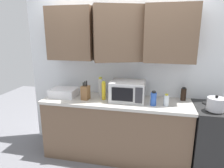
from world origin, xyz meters
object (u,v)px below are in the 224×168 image
kettle (216,104)px  microwave (128,91)px  bottle_soy_dark (183,94)px  bottle_yellow_mustard (104,91)px  stove_range (221,140)px  bottle_blue_cleaner (153,99)px  dish_rack (64,92)px  bottle_white_jar (101,86)px  bottle_clear_tall (166,100)px  knife_block (85,92)px

kettle → microwave: size_ratio=0.44×
bottle_soy_dark → bottle_yellow_mustard: bearing=-169.4°
stove_range → microwave: (-1.28, 0.04, 0.59)m
stove_range → bottle_blue_cleaner: size_ratio=4.60×
dish_rack → bottle_yellow_mustard: 0.63m
bottle_yellow_mustard → bottle_white_jar: bottle_white_jar is taller
dish_rack → bottle_blue_cleaner: bottle_blue_cleaner is taller
microwave → bottle_clear_tall: microwave is taller
knife_block → bottle_white_jar: 0.31m
bottle_soy_dark → bottle_blue_cleaner: (-0.41, -0.30, 0.00)m
microwave → bottle_yellow_mustard: bearing=-173.7°
kettle → knife_block: size_ratio=0.75×
microwave → bottle_clear_tall: size_ratio=2.96×
kettle → bottle_clear_tall: 0.59m
dish_rack → bottle_soy_dark: bottle_soy_dark is taller
kettle → bottle_blue_cleaner: size_ratio=1.06×
bottle_white_jar → bottle_blue_cleaner: bearing=-20.6°
stove_range → knife_block: (-1.88, -0.05, 0.55)m
stove_range → knife_block: size_ratio=3.24×
microwave → bottle_soy_dark: microwave is taller
knife_block → bottle_yellow_mustard: bearing=11.5°
microwave → bottle_yellow_mustard: size_ratio=1.76×
bottle_soy_dark → bottle_yellow_mustard: 1.14m
dish_rack → bottle_soy_dark: (1.75, 0.19, 0.03)m
kettle → bottle_clear_tall: (-0.58, 0.07, -0.02)m
dish_rack → knife_block: knife_block is taller
bottle_soy_dark → bottle_clear_tall: 0.38m
kettle → bottle_blue_cleaner: bearing=176.3°
microwave → bottle_clear_tall: bearing=-11.7°
stove_range → kettle: bearing=-140.5°
stove_range → bottle_soy_dark: bearing=157.1°
bottle_blue_cleaner → bottle_clear_tall: bearing=7.4°
knife_block → bottle_clear_tall: size_ratio=1.73×
bottle_soy_dark → bottle_white_jar: bottle_white_jar is taller
stove_range → microwave: 1.41m
kettle → knife_block: 1.72m
kettle → bottle_soy_dark: size_ratio=1.12×
dish_rack → bottle_yellow_mustard: (0.63, -0.02, 0.07)m
stove_range → bottle_blue_cleaner: (-0.92, -0.09, 0.54)m
kettle → bottle_yellow_mustard: size_ratio=0.77×
kettle → bottle_white_jar: bottle_white_jar is taller
stove_range → kettle: 0.58m
bottle_soy_dark → dish_rack: bearing=-173.7°
kettle → bottle_yellow_mustard: bottle_yellow_mustard is taller
knife_block → bottle_soy_dark: bearing=10.8°
microwave → bottle_blue_cleaner: microwave is taller
bottle_clear_tall → bottle_white_jar: size_ratio=0.58×
knife_block → bottle_white_jar: (0.15, 0.26, 0.03)m
stove_range → bottle_clear_tall: (-0.75, -0.07, 0.52)m
dish_rack → bottle_clear_tall: 1.50m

